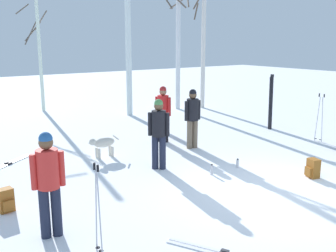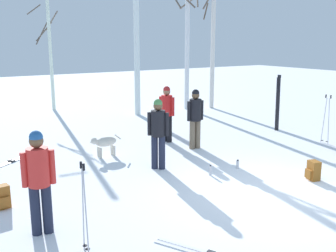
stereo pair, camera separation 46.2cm
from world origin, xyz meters
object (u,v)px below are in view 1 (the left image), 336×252
object	(u,v)px
ski_pair_planted_0	(271,102)
ski_poles_1	(98,207)
person_0	(48,178)
person_4	(163,110)
water_bottle_1	(212,170)
ski_poles_0	(320,116)
backpack_1	(313,168)
birch_tree_0	(39,50)
birch_tree_3	(203,34)
dog	(103,144)
birch_tree_1	(128,27)
birch_tree_2	(178,18)
water_bottle_0	(238,163)
ski_pair_lying_1	(7,164)
person_1	(159,130)
backpack_0	(6,200)
person_2	(193,115)

from	to	relation	value
ski_pair_planted_0	ski_poles_1	xyz separation A→B (m)	(-8.45, -4.07, -0.21)
person_0	ski_poles_1	world-z (taller)	person_0
person_4	water_bottle_1	distance (m)	3.34
ski_poles_0	backpack_1	bearing A→B (deg)	-147.65
birch_tree_0	birch_tree_3	size ratio (longest dim) A/B	0.76
ski_poles_0	birch_tree_3	size ratio (longest dim) A/B	0.22
dog	birch_tree_0	size ratio (longest dim) A/B	0.18
person_4	birch_tree_0	world-z (taller)	birch_tree_0
birch_tree_1	birch_tree_0	bearing A→B (deg)	131.22
birch_tree_2	birch_tree_3	world-z (taller)	birch_tree_2
ski_poles_1	water_bottle_0	xyz separation A→B (m)	(4.50, 1.67, -0.63)
person_0	water_bottle_1	distance (m)	4.19
ski_poles_1	water_bottle_1	xyz separation A→B (m)	(3.64, 1.66, -0.62)
person_0	ski_pair_lying_1	world-z (taller)	person_0
person_1	birch_tree_2	bearing A→B (deg)	50.40
ski_poles_0	birch_tree_0	distance (m)	11.63
water_bottle_0	birch_tree_0	distance (m)	10.98
backpack_0	birch_tree_3	world-z (taller)	birch_tree_3
person_4	dog	distance (m)	2.37
backpack_0	birch_tree_0	xyz separation A→B (m)	(3.86, 9.97, 2.43)
ski_pair_lying_1	backpack_0	bearing A→B (deg)	-103.25
person_0	ski_poles_0	size ratio (longest dim) A/B	1.16
ski_pair_lying_1	water_bottle_1	bearing A→B (deg)	-43.49
person_0	person_1	xyz separation A→B (m)	(3.26, 1.80, 0.00)
ski_pair_planted_0	water_bottle_0	xyz separation A→B (m)	(-3.95, -2.39, -0.85)
ski_poles_1	birch_tree_1	world-z (taller)	birch_tree_1
ski_poles_0	water_bottle_0	xyz separation A→B (m)	(-3.86, -0.39, -0.68)
person_2	backpack_0	world-z (taller)	person_2
backpack_0	birch_tree_3	distance (m)	12.50
birch_tree_2	backpack_1	bearing A→B (deg)	-107.66
backpack_1	water_bottle_0	bearing A→B (deg)	121.15
ski_poles_0	backpack_1	size ratio (longest dim) A/B	3.37
person_1	ski_pair_planted_0	world-z (taller)	ski_pair_planted_0
person_1	person_0	bearing A→B (deg)	-151.15
ski_poles_0	ski_poles_1	xyz separation A→B (m)	(-8.36, -2.07, -0.05)
ski_pair_lying_1	birch_tree_0	size ratio (longest dim) A/B	0.30
person_1	dog	distance (m)	1.86
ski_pair_planted_0	birch_tree_3	bearing A→B (deg)	78.88
person_1	birch_tree_1	xyz separation A→B (m)	(2.90, 6.50, 2.59)
water_bottle_0	birch_tree_0	size ratio (longest dim) A/B	0.05
ski_poles_1	water_bottle_0	world-z (taller)	ski_poles_1
person_4	birch_tree_0	xyz separation A→B (m)	(-1.32, 7.48, 1.67)
water_bottle_1	backpack_1	bearing A→B (deg)	-39.90
ski_poles_0	backpack_0	bearing A→B (deg)	178.52
birch_tree_3	person_1	bearing A→B (deg)	-136.62
ski_poles_1	backpack_0	distance (m)	2.48
birch_tree_1	birch_tree_3	world-z (taller)	birch_tree_1
dog	ski_poles_1	size ratio (longest dim) A/B	0.65
water_bottle_1	birch_tree_1	world-z (taller)	birch_tree_1
ski_pair_lying_1	birch_tree_3	xyz separation A→B (m)	(9.48, 3.69, 3.33)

